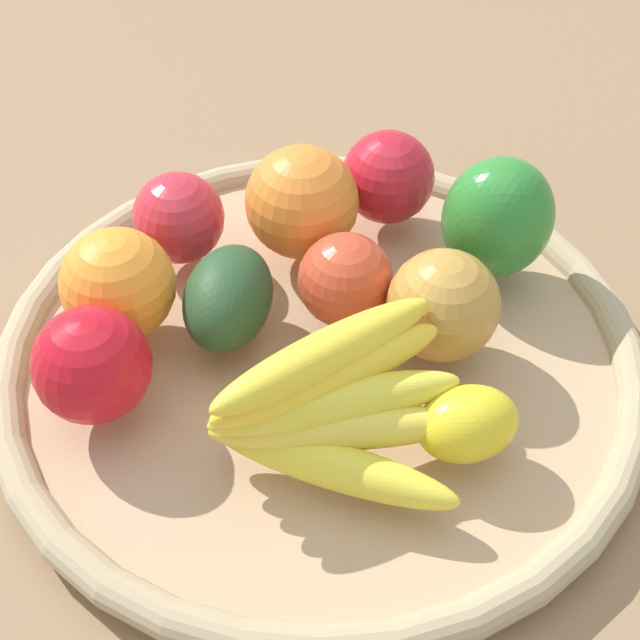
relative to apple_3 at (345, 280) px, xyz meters
name	(u,v)px	position (x,y,z in m)	size (l,w,h in m)	color
ground_plane	(320,372)	(-0.02, -0.02, -0.06)	(2.40, 2.40, 0.00)	#8C6B4A
basket	(320,357)	(-0.02, -0.02, -0.05)	(0.44, 0.44, 0.03)	tan
apple_3	(345,280)	(0.00, 0.00, 0.00)	(0.06, 0.06, 0.06)	#C94228
avocado	(228,297)	(-0.08, 0.00, 0.00)	(0.08, 0.06, 0.06)	#244425
lemon_0	(467,424)	(0.05, -0.13, -0.01)	(0.06, 0.05, 0.05)	yellow
banana_bunch	(332,405)	(-0.03, -0.11, 0.01)	(0.15, 0.13, 0.08)	yellow
apple_0	(443,305)	(0.06, -0.04, 0.00)	(0.07, 0.07, 0.07)	#BB8839
orange_0	(302,202)	(-0.02, 0.08, 0.01)	(0.08, 0.08, 0.08)	orange
apple_2	(179,218)	(-0.10, 0.09, 0.00)	(0.07, 0.07, 0.07)	red
bell_pepper	(498,218)	(0.11, 0.03, 0.01)	(0.08, 0.07, 0.09)	#2E8230
orange_1	(118,285)	(-0.15, 0.02, 0.01)	(0.08, 0.08, 0.08)	orange
apple_4	(92,365)	(-0.17, -0.05, 0.00)	(0.07, 0.07, 0.07)	red
apple_1	(388,177)	(0.05, 0.10, 0.00)	(0.07, 0.07, 0.07)	red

